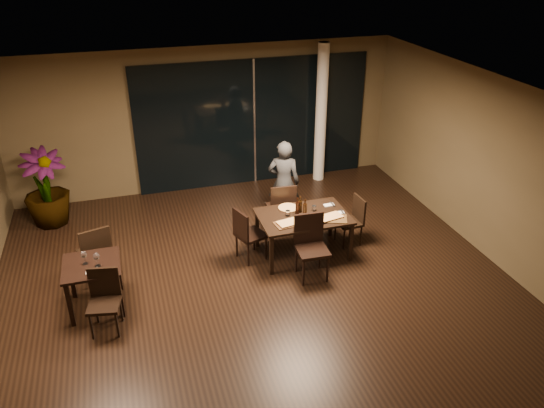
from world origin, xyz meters
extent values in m
plane|color=black|center=(0.00, 0.00, 0.00)|extent=(8.00, 8.00, 0.00)
cube|color=#4E4129|center=(0.00, 4.05, 1.50)|extent=(8.00, 0.10, 3.00)
cube|color=#4E4129|center=(4.05, 0.00, 1.50)|extent=(0.10, 8.00, 3.00)
cube|color=silver|center=(0.00, 0.00, 3.02)|extent=(8.00, 8.00, 0.04)
cube|color=black|center=(1.00, 3.96, 1.35)|extent=(5.00, 0.06, 2.70)
cylinder|color=silver|center=(2.40, 3.65, 1.50)|extent=(0.24, 0.24, 3.00)
cube|color=black|center=(1.00, 0.80, 0.73)|extent=(1.50, 1.00, 0.04)
cube|color=black|center=(0.31, 0.36, 0.35)|extent=(0.06, 0.06, 0.71)
cube|color=black|center=(1.69, 0.36, 0.35)|extent=(0.06, 0.06, 0.71)
cube|color=black|center=(0.31, 1.24, 0.35)|extent=(0.06, 0.06, 0.71)
cube|color=black|center=(1.69, 1.24, 0.35)|extent=(0.06, 0.06, 0.71)
cube|color=black|center=(-2.40, 0.30, 0.73)|extent=(0.80, 0.80, 0.04)
cube|color=black|center=(-2.74, -0.04, 0.35)|extent=(0.06, 0.06, 0.71)
cube|color=black|center=(-2.06, -0.04, 0.35)|extent=(0.06, 0.06, 0.71)
cube|color=black|center=(-2.74, 0.64, 0.35)|extent=(0.06, 0.06, 0.71)
cube|color=black|center=(-2.06, 0.64, 0.35)|extent=(0.06, 0.06, 0.71)
cube|color=black|center=(0.87, 1.65, 0.48)|extent=(0.50, 0.50, 0.05)
cylinder|color=black|center=(1.07, 1.83, 0.24)|extent=(0.04, 0.04, 0.48)
cylinder|color=black|center=(0.69, 1.86, 0.24)|extent=(0.04, 0.04, 0.48)
cylinder|color=black|center=(1.05, 1.45, 0.24)|extent=(0.04, 0.04, 0.48)
cylinder|color=black|center=(0.67, 1.48, 0.24)|extent=(0.04, 0.04, 0.48)
cube|color=black|center=(0.86, 1.44, 0.74)|extent=(0.47, 0.08, 0.53)
cube|color=black|center=(0.90, 0.10, 0.50)|extent=(0.51, 0.51, 0.06)
cylinder|color=black|center=(0.70, -0.09, 0.25)|extent=(0.04, 0.04, 0.50)
cylinder|color=black|center=(1.09, -0.10, 0.25)|extent=(0.04, 0.04, 0.50)
cylinder|color=black|center=(0.72, 0.31, 0.25)|extent=(0.04, 0.04, 0.50)
cylinder|color=black|center=(1.11, 0.29, 0.25)|extent=(0.04, 0.04, 0.50)
cube|color=black|center=(0.91, 0.32, 0.77)|extent=(0.49, 0.07, 0.55)
cube|color=black|center=(0.12, 0.92, 0.45)|extent=(0.56, 0.56, 0.05)
cylinder|color=black|center=(0.35, 0.81, 0.22)|extent=(0.04, 0.04, 0.45)
cylinder|color=black|center=(0.23, 1.15, 0.22)|extent=(0.04, 0.04, 0.45)
cylinder|color=black|center=(0.01, 0.70, 0.22)|extent=(0.04, 0.04, 0.45)
cylinder|color=black|center=(-0.11, 1.03, 0.22)|extent=(0.04, 0.04, 0.45)
cube|color=black|center=(-0.07, 0.86, 0.70)|extent=(0.18, 0.43, 0.50)
cube|color=black|center=(1.89, 0.90, 0.42)|extent=(0.43, 0.43, 0.05)
cylinder|color=black|center=(1.72, 1.06, 0.21)|extent=(0.03, 0.03, 0.42)
cylinder|color=black|center=(1.74, 0.72, 0.21)|extent=(0.03, 0.03, 0.42)
cylinder|color=black|center=(2.05, 1.08, 0.21)|extent=(0.03, 0.03, 0.42)
cylinder|color=black|center=(2.07, 0.75, 0.21)|extent=(0.03, 0.03, 0.42)
cube|color=black|center=(2.08, 0.91, 0.65)|extent=(0.06, 0.41, 0.46)
cube|color=black|center=(-2.39, 1.03, 0.48)|extent=(0.58, 0.58, 0.05)
cylinder|color=black|center=(-2.26, 1.27, 0.24)|extent=(0.04, 0.04, 0.48)
cylinder|color=black|center=(-2.62, 1.17, 0.24)|extent=(0.04, 0.04, 0.48)
cylinder|color=black|center=(-2.15, 0.90, 0.24)|extent=(0.04, 0.04, 0.48)
cylinder|color=black|center=(-2.52, 0.80, 0.24)|extent=(0.04, 0.04, 0.48)
cube|color=black|center=(-2.33, 0.83, 0.74)|extent=(0.46, 0.17, 0.53)
cube|color=black|center=(-2.27, -0.28, 0.43)|extent=(0.49, 0.49, 0.05)
cylinder|color=black|center=(-2.47, -0.42, 0.22)|extent=(0.03, 0.03, 0.43)
cylinder|color=black|center=(-2.14, -0.48, 0.22)|extent=(0.03, 0.03, 0.43)
cylinder|color=black|center=(-2.41, -0.08, 0.22)|extent=(0.03, 0.03, 0.43)
cylinder|color=black|center=(-2.07, -0.14, 0.22)|extent=(0.03, 0.03, 0.43)
cube|color=black|center=(-2.24, -0.09, 0.67)|extent=(0.42, 0.12, 0.48)
imported|color=#2B2D30|center=(1.04, 2.01, 0.81)|extent=(0.65, 0.56, 1.63)
imported|color=#1F4D19|center=(-3.21, 3.19, 0.74)|extent=(1.06, 1.06, 1.47)
cube|color=#402814|center=(0.73, 0.60, 0.76)|extent=(0.60, 0.35, 0.01)
cube|color=#402B14|center=(1.35, 0.57, 0.76)|extent=(0.68, 0.51, 0.01)
cylinder|color=#A91A12|center=(0.83, 1.11, 0.76)|extent=(0.33, 0.33, 0.01)
cylinder|color=white|center=(0.75, 0.87, 0.80)|extent=(0.08, 0.08, 0.09)
cylinder|color=white|center=(1.23, 0.91, 0.80)|extent=(0.08, 0.08, 0.09)
cube|color=white|center=(1.60, 0.70, 0.76)|extent=(0.19, 0.11, 0.01)
cube|color=silver|center=(1.55, 1.01, 0.76)|extent=(0.18, 0.11, 0.01)
cube|color=white|center=(-2.38, 0.09, 0.76)|extent=(0.18, 0.11, 0.01)
camera|label=1|loc=(-1.74, -6.50, 4.98)|focal=35.00mm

